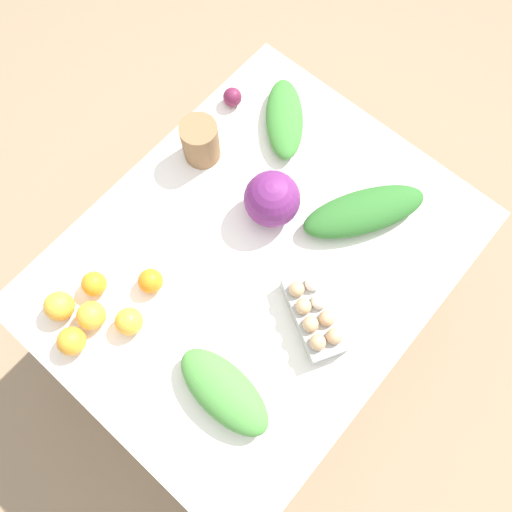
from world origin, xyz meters
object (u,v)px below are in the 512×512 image
Objects in this scene: egg_carton at (314,315)px; orange_2 at (129,321)px; orange_1 at (94,284)px; cabbage_purple at (272,199)px; paper_bag at (200,141)px; orange_0 at (91,315)px; orange_3 at (59,306)px; greens_bunch_kale at (224,392)px; orange_4 at (150,281)px; orange_5 at (72,341)px; greens_bunch_scallion at (364,211)px; beet_root at (232,97)px; greens_bunch_chard at (284,119)px.

egg_carton is 0.49m from orange_2.
cabbage_purple is at bearing 156.51° from orange_1.
orange_0 is at bearing 12.84° from paper_bag.
egg_carton is 3.14× the size of orange_3.
greens_bunch_kale is 4.08× the size of orange_4.
cabbage_purple is 0.53m from greens_bunch_kale.
orange_3 reaches higher than orange_5.
orange_3 is (0.75, -0.44, 0.00)m from greens_bunch_scallion.
egg_carton is 3.67× the size of orange_4.
paper_bag is at bearing 15.12° from beet_root.
orange_5 is at bearing 12.88° from beet_root.
cabbage_purple is at bearing 179.12° from egg_carton.
cabbage_purple is 0.40m from orange_4.
cabbage_purple is 0.54m from orange_1.
greens_bunch_chard is 0.64m from orange_4.
orange_5 is at bearing -24.00° from greens_bunch_scallion.
orange_4 is (-0.12, -0.04, -0.00)m from orange_2.
greens_bunch_chard is 3.53× the size of orange_3.
greens_bunch_chard is at bearing -103.99° from greens_bunch_scallion.
paper_bag reaches higher than greens_bunch_chard.
orange_1 is 0.16m from orange_5.
greens_bunch_kale is 0.31m from orange_2.
egg_carton is 0.61m from greens_bunch_chard.
greens_bunch_scallion is at bearing 149.31° from orange_3.
cabbage_purple reaches higher than orange_0.
cabbage_purple reaches higher than greens_bunch_kale.
orange_1 is (0.69, 0.12, 0.00)m from beet_root.
greens_bunch_scallion is (-0.16, 0.21, -0.04)m from cabbage_purple.
beet_root is 0.70m from orange_1.
greens_bunch_scallion is 0.87m from orange_5.
beet_root is at bearing -164.88° from paper_bag.
cabbage_purple is 0.51m from orange_2.
orange_3 is (0.60, 0.05, -0.03)m from paper_bag.
beet_root is at bearing -139.43° from greens_bunch_kale.
cabbage_purple is 0.26m from greens_bunch_scallion.
paper_bag is 2.34× the size of beet_root.
beet_root is at bearing -158.63° from orange_4.
orange_4 is at bearing 133.88° from orange_1.
orange_4 is 0.91× the size of orange_5.
orange_2 is (0.01, 0.15, 0.00)m from orange_1.
beet_root is (0.04, -0.17, -0.00)m from greens_bunch_chard.
orange_4 is (0.22, -0.39, -0.01)m from egg_carton.
orange_3 is at bearing -61.17° from orange_2.
paper_bag is 0.58m from orange_0.
egg_carton is 3.39× the size of orange_2.
cabbage_purple is at bearing 164.62° from orange_0.
paper_bag reaches higher than greens_bunch_kale.
orange_5 reaches higher than orange_4.
orange_5 reaches higher than orange_1.
greens_bunch_kale is (0.47, 0.24, -0.04)m from cabbage_purple.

